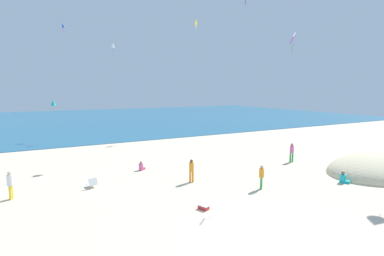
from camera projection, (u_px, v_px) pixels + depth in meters
name	position (u px, v px, depth m)	size (l,w,h in m)	color
ground_plane	(172.00, 173.00, 20.67)	(120.00, 120.00, 0.00)	beige
ocean_water	(86.00, 119.00, 59.07)	(120.00, 60.00, 0.05)	#236084
dune_mound	(380.00, 172.00, 20.98)	(8.73, 6.11, 2.68)	beige
beach_chair_far_right	(92.00, 183.00, 17.63)	(0.62, 0.75, 0.62)	white
cooler_box	(204.00, 207.00, 14.42)	(0.49, 0.62, 0.23)	red
person_0	(261.00, 175.00, 17.31)	(0.41, 0.41, 1.47)	green
person_1	(141.00, 167.00, 21.47)	(0.61, 0.56, 0.69)	#D8599E
person_2	(292.00, 151.00, 23.83)	(0.44, 0.44, 1.59)	green
person_3	(10.00, 183.00, 15.65)	(0.39, 0.39, 1.58)	yellow
person_5	(343.00, 179.00, 18.54)	(0.62, 0.67, 0.76)	#19ADB2
person_6	(191.00, 169.00, 18.59)	(0.42, 0.42, 1.52)	orange
kite_blue	(63.00, 25.00, 28.73)	(0.62, 0.60, 1.13)	blue
kite_white	(113.00, 45.00, 36.11)	(0.59, 0.80, 1.81)	white
kite_teal	(53.00, 103.00, 33.67)	(0.64, 0.65, 1.47)	#1EADAD
kite_purple	(293.00, 39.00, 17.75)	(0.56, 0.57, 1.26)	purple
kite_yellow	(196.00, 24.00, 37.90)	(0.77, 0.78, 1.91)	yellow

